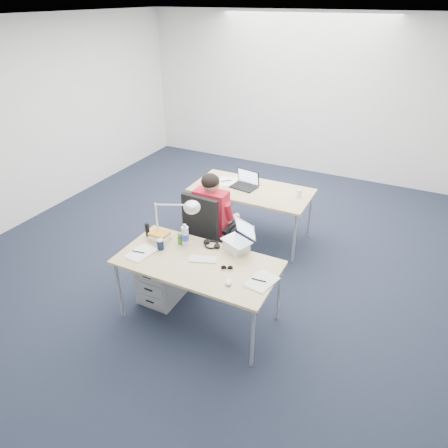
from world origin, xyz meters
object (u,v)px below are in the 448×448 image
(office_chair, at_px, (210,249))
(cordless_phone, at_px, (147,230))
(seated_person, at_px, (217,219))
(drawer_pedestal_far, at_px, (213,209))
(computer_mouse, at_px, (229,282))
(water_bottle, at_px, (185,235))
(desk_lamp, at_px, (170,218))
(dark_laptop, at_px, (244,179))
(can_koozie, at_px, (160,244))
(sunglasses, at_px, (227,268))
(headphones, at_px, (212,244))
(desk_far, at_px, (251,192))
(book_stack, at_px, (160,236))
(far_cup, at_px, (299,193))
(bear_figurine, at_px, (180,239))
(silver_laptop, at_px, (237,238))
(wireless_keyboard, at_px, (203,259))
(drawer_pedestal_near, at_px, (162,277))
(desk_near, at_px, (198,265))

(office_chair, height_order, cordless_phone, office_chair)
(seated_person, relative_size, drawer_pedestal_far, 2.32)
(computer_mouse, height_order, water_bottle, water_bottle)
(desk_lamp, height_order, dark_laptop, desk_lamp)
(can_koozie, height_order, water_bottle, water_bottle)
(sunglasses, bearing_deg, seated_person, 99.39)
(seated_person, height_order, headphones, seated_person)
(desk_far, height_order, book_stack, book_stack)
(sunglasses, height_order, far_cup, far_cup)
(desk_far, bearing_deg, book_stack, -103.15)
(drawer_pedestal_far, relative_size, water_bottle, 2.27)
(water_bottle, distance_m, desk_lamp, 0.23)
(computer_mouse, bearing_deg, desk_lamp, 133.43)
(can_koozie, bearing_deg, bear_figurine, 53.90)
(silver_laptop, relative_size, far_cup, 3.20)
(headphones, relative_size, far_cup, 2.16)
(cordless_phone, height_order, far_cup, cordless_phone)
(wireless_keyboard, distance_m, can_koozie, 0.49)
(drawer_pedestal_far, bearing_deg, book_stack, -82.27)
(drawer_pedestal_far, bearing_deg, water_bottle, -72.10)
(dark_laptop, bearing_deg, office_chair, -81.49)
(drawer_pedestal_far, relative_size, cordless_phone, 3.45)
(can_koozie, distance_m, water_bottle, 0.27)
(drawer_pedestal_far, bearing_deg, cordless_phone, -87.90)
(seated_person, height_order, sunglasses, seated_person)
(office_chair, distance_m, drawer_pedestal_far, 1.11)
(silver_laptop, relative_size, cordless_phone, 1.90)
(silver_laptop, relative_size, dark_laptop, 0.91)
(drawer_pedestal_near, distance_m, bear_figurine, 0.57)
(wireless_keyboard, distance_m, sunglasses, 0.28)
(drawer_pedestal_near, bearing_deg, headphones, 20.59)
(seated_person, height_order, silver_laptop, seated_person)
(wireless_keyboard, xyz_separation_m, book_stack, (-0.59, 0.11, 0.04))
(computer_mouse, relative_size, cordless_phone, 0.59)
(can_koozie, bearing_deg, book_stack, 126.77)
(office_chair, bearing_deg, bear_figurine, -89.71)
(seated_person, relative_size, sunglasses, 10.93)
(bear_figurine, xyz_separation_m, desk_lamp, (-0.11, -0.00, 0.22))
(desk_far, height_order, cordless_phone, cordless_phone)
(drawer_pedestal_far, distance_m, dark_laptop, 0.75)
(desk_near, xyz_separation_m, desk_lamp, (-0.43, 0.20, 0.33))
(water_bottle, bearing_deg, seated_person, 92.16)
(bear_figurine, height_order, book_stack, bear_figurine)
(drawer_pedestal_near, xyz_separation_m, cordless_phone, (-0.18, 0.05, 0.53))
(can_koozie, distance_m, cordless_phone, 0.31)
(office_chair, relative_size, sunglasses, 9.42)
(silver_laptop, xyz_separation_m, wireless_keyboard, (-0.23, -0.30, -0.14))
(office_chair, relative_size, drawer_pedestal_far, 2.00)
(silver_laptop, bearing_deg, computer_mouse, -49.77)
(can_koozie, bearing_deg, drawer_pedestal_near, 132.14)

